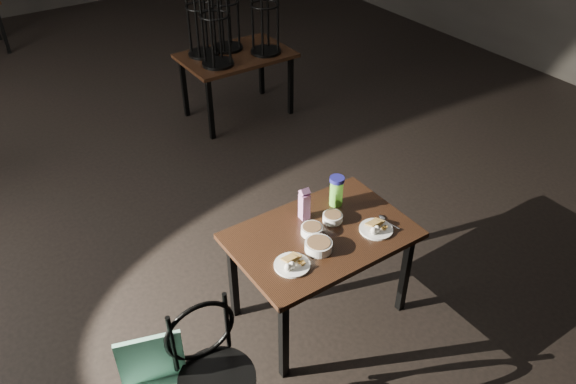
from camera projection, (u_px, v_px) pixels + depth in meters
main_table at (321, 242)px, 3.78m from camera, size 1.20×0.80×0.75m
plate_left at (292, 264)px, 3.47m from camera, size 0.23×0.23×0.07m
plate_right at (376, 228)px, 3.75m from camera, size 0.23×0.23×0.07m
bowl_near at (312, 230)px, 3.72m from camera, size 0.15×0.15×0.06m
bowl_far at (333, 217)px, 3.83m from camera, size 0.14×0.14×0.05m
bowl_big at (319, 246)px, 3.59m from camera, size 0.18×0.18×0.06m
juice_carton at (304, 204)px, 3.80m from camera, size 0.06×0.06×0.25m
water_bottle at (336, 191)px, 3.93m from camera, size 0.12×0.12×0.23m
spoon at (384, 218)px, 3.86m from camera, size 0.05×0.19×0.01m
bentwood_chair at (211, 364)px, 3.14m from camera, size 0.44×0.44×0.92m
bg_table_right at (233, 50)px, 6.17m from camera, size 1.20×0.80×1.48m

